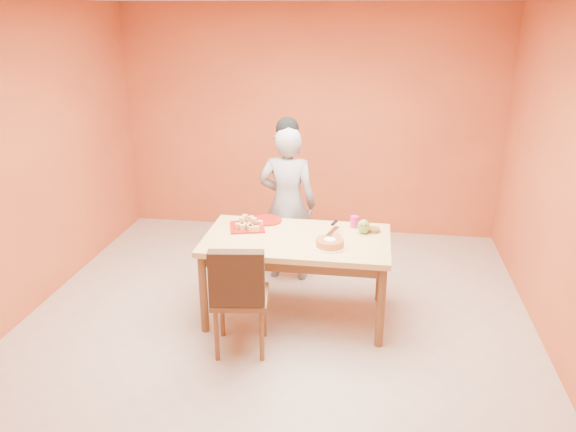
% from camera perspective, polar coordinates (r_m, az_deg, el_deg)
% --- Properties ---
extents(floor, '(5.00, 5.00, 0.00)m').
position_cam_1_polar(floor, '(4.93, -1.55, -11.78)').
color(floor, '#BAB19E').
rests_on(floor, ground).
extents(wall_back, '(4.50, 0.00, 4.50)m').
position_cam_1_polar(wall_back, '(6.77, 2.16, 9.52)').
color(wall_back, '#CE5D2F').
rests_on(wall_back, floor).
extents(wall_left, '(0.00, 5.00, 5.00)m').
position_cam_1_polar(wall_left, '(5.25, -26.74, 4.15)').
color(wall_left, '#CE5D2F').
rests_on(wall_left, floor).
extents(dining_table, '(1.60, 0.90, 0.76)m').
position_cam_1_polar(dining_table, '(4.89, 0.90, -3.21)').
color(dining_table, tan).
rests_on(dining_table, floor).
extents(dining_chair, '(0.50, 0.57, 0.96)m').
position_cam_1_polar(dining_chair, '(4.49, -4.94, -8.00)').
color(dining_chair, brown).
rests_on(dining_chair, floor).
extents(pastry_pile, '(0.27, 0.27, 0.09)m').
position_cam_1_polar(pastry_pile, '(5.05, -4.18, -0.55)').
color(pastry_pile, tan).
rests_on(pastry_pile, pastry_platter).
extents(person, '(0.58, 0.39, 1.58)m').
position_cam_1_polar(person, '(5.58, -0.06, 1.21)').
color(person, gray).
rests_on(person, floor).
extents(pastry_platter, '(0.37, 0.37, 0.02)m').
position_cam_1_polar(pastry_platter, '(5.07, -4.16, -1.11)').
color(pastry_platter, maroon).
rests_on(pastry_platter, dining_table).
extents(red_dinner_plate, '(0.32, 0.32, 0.02)m').
position_cam_1_polar(red_dinner_plate, '(5.22, -2.17, -0.44)').
color(red_dinner_plate, maroon).
rests_on(red_dinner_plate, dining_table).
extents(white_cake_plate, '(0.31, 0.31, 0.01)m').
position_cam_1_polar(white_cake_plate, '(4.67, 4.25, -3.10)').
color(white_cake_plate, white).
rests_on(white_cake_plate, dining_table).
extents(sponge_cake, '(0.24, 0.24, 0.05)m').
position_cam_1_polar(sponge_cake, '(4.66, 4.26, -2.73)').
color(sponge_cake, orange).
rests_on(sponge_cake, white_cake_plate).
extents(cake_server, '(0.11, 0.24, 0.01)m').
position_cam_1_polar(cake_server, '(4.81, 4.57, -1.53)').
color(cake_server, silver).
rests_on(cake_server, sponge_cake).
extents(egg_ornament, '(0.12, 0.10, 0.13)m').
position_cam_1_polar(egg_ornament, '(4.95, 7.69, -1.08)').
color(egg_ornament, olive).
rests_on(egg_ornament, dining_table).
extents(magenta_glass, '(0.10, 0.10, 0.10)m').
position_cam_1_polar(magenta_glass, '(5.09, 6.76, -0.58)').
color(magenta_glass, '#C51D78').
rests_on(magenta_glass, dining_table).
extents(checker_tin, '(0.14, 0.14, 0.03)m').
position_cam_1_polar(checker_tin, '(5.02, 8.66, -1.41)').
color(checker_tin, '#37210F').
rests_on(checker_tin, dining_table).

